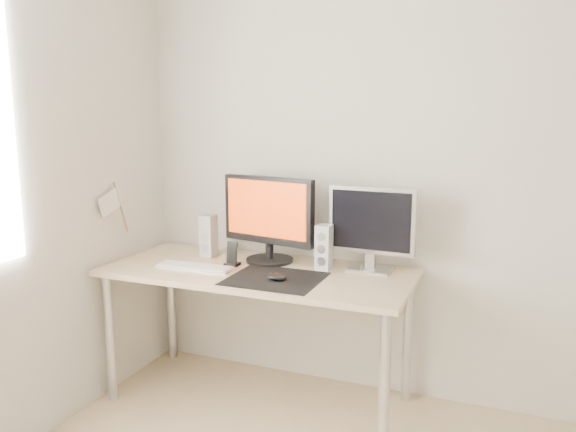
% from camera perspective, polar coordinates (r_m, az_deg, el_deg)
% --- Properties ---
extents(wall_back, '(3.50, 0.00, 3.50)m').
position_cam_1_polar(wall_back, '(2.96, 16.64, 4.53)').
color(wall_back, beige).
rests_on(wall_back, ground).
extents(mousepad, '(0.45, 0.40, 0.00)m').
position_cam_1_polar(mousepad, '(2.77, -1.31, -6.38)').
color(mousepad, black).
rests_on(mousepad, desk).
extents(mouse, '(0.10, 0.06, 0.04)m').
position_cam_1_polar(mouse, '(2.73, -1.17, -6.19)').
color(mouse, black).
rests_on(mouse, mousepad).
extents(desk, '(1.60, 0.70, 0.73)m').
position_cam_1_polar(desk, '(2.96, -3.06, -6.87)').
color(desk, '#D1B587').
rests_on(desk, ground).
extents(main_monitor, '(0.55, 0.30, 0.47)m').
position_cam_1_polar(main_monitor, '(3.02, -2.01, -0.01)').
color(main_monitor, black).
rests_on(main_monitor, desk).
extents(second_monitor, '(0.45, 0.17, 0.43)m').
position_cam_1_polar(second_monitor, '(2.88, 8.49, -0.89)').
color(second_monitor, silver).
rests_on(second_monitor, desk).
extents(speaker_left, '(0.08, 0.09, 0.24)m').
position_cam_1_polar(speaker_left, '(3.21, -8.08, -1.98)').
color(speaker_left, silver).
rests_on(speaker_left, desk).
extents(speaker_right, '(0.08, 0.09, 0.24)m').
position_cam_1_polar(speaker_right, '(2.90, 3.66, -3.20)').
color(speaker_right, white).
rests_on(speaker_right, desk).
extents(keyboard, '(0.42, 0.13, 0.02)m').
position_cam_1_polar(keyboard, '(2.99, -9.45, -5.10)').
color(keyboard, silver).
rests_on(keyboard, desk).
extents(phone_dock, '(0.07, 0.06, 0.13)m').
position_cam_1_polar(phone_dock, '(3.01, -5.70, -4.31)').
color(phone_dock, black).
rests_on(phone_dock, desk).
extents(pennant, '(0.01, 0.23, 0.29)m').
position_cam_1_polar(pennant, '(3.16, -17.32, 1.16)').
color(pennant, '#A57F54').
rests_on(pennant, wall_left).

